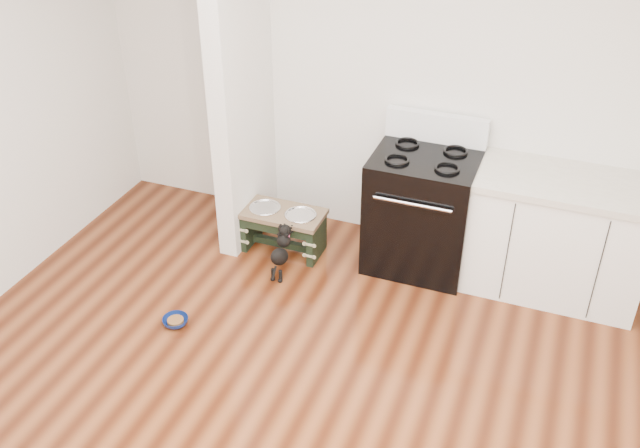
# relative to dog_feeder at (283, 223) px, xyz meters

# --- Properties ---
(room_shell) EXTENTS (5.00, 5.00, 5.00)m
(room_shell) POSITION_rel_dog_feeder_xyz_m (0.80, -1.93, 1.37)
(room_shell) COLOR silver
(room_shell) RESTS_ON ground
(partition_wall) EXTENTS (0.15, 0.80, 2.70)m
(partition_wall) POSITION_rel_dog_feeder_xyz_m (-0.38, 0.17, 1.10)
(partition_wall) COLOR silver
(partition_wall) RESTS_ON ground
(oven_range) EXTENTS (0.76, 0.69, 1.14)m
(oven_range) POSITION_rel_dog_feeder_xyz_m (1.05, 0.23, 0.22)
(oven_range) COLOR black
(oven_range) RESTS_ON ground
(cabinet_run) EXTENTS (1.24, 0.64, 0.91)m
(cabinet_run) POSITION_rel_dog_feeder_xyz_m (2.03, 0.25, 0.20)
(cabinet_run) COLOR white
(cabinet_run) RESTS_ON ground
(dog_feeder) EXTENTS (0.65, 0.35, 0.37)m
(dog_feeder) POSITION_rel_dog_feeder_xyz_m (0.00, 0.00, 0.00)
(dog_feeder) COLOR black
(dog_feeder) RESTS_ON ground
(puppy) EXTENTS (0.11, 0.33, 0.40)m
(puppy) POSITION_rel_dog_feeder_xyz_m (0.12, -0.30, -0.04)
(puppy) COLOR black
(puppy) RESTS_ON ground
(floor_bowl) EXTENTS (0.23, 0.23, 0.06)m
(floor_bowl) POSITION_rel_dog_feeder_xyz_m (-0.34, -1.11, -0.22)
(floor_bowl) COLOR navy
(floor_bowl) RESTS_ON ground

